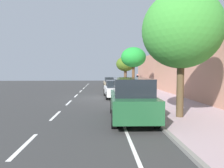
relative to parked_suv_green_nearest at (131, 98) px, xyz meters
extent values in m
plane|color=#333333|center=(-1.18, 7.56, -1.03)|extent=(64.65, 64.65, 0.00)
cube|color=#A99199|center=(3.28, 7.56, -0.96)|extent=(4.43, 40.41, 0.12)
cube|color=gray|center=(0.99, 7.56, -0.96)|extent=(0.16, 40.41, 0.12)
cube|color=white|center=(-3.84, -3.14, -1.02)|extent=(0.14, 2.20, 0.01)
cube|color=white|center=(-3.84, 1.06, -1.02)|extent=(0.14, 2.20, 0.01)
cube|color=white|center=(-3.84, 5.26, -1.02)|extent=(0.14, 2.20, 0.01)
cube|color=white|center=(-3.84, 9.46, -1.02)|extent=(0.14, 2.20, 0.01)
cube|color=white|center=(-3.84, 13.66, -1.02)|extent=(0.14, 2.20, 0.01)
cube|color=white|center=(-3.84, 17.86, -1.02)|extent=(0.14, 2.20, 0.01)
cube|color=white|center=(-3.84, 22.06, -1.02)|extent=(0.14, 2.20, 0.01)
cube|color=white|center=(-3.84, 26.26, -1.02)|extent=(0.14, 2.20, 0.01)
cube|color=white|center=(-0.48, 7.56, -1.02)|extent=(0.12, 40.41, 0.01)
cube|color=tan|center=(5.75, 7.56, 1.30)|extent=(0.50, 40.41, 4.65)
cube|color=#1E512D|center=(0.00, 0.00, -0.25)|extent=(2.05, 4.76, 0.90)
cube|color=black|center=(0.00, 0.00, 0.58)|extent=(1.77, 3.15, 0.76)
cylinder|color=black|center=(0.92, 1.43, -0.65)|extent=(0.24, 0.77, 0.76)
cylinder|color=black|center=(-0.83, 1.48, -0.65)|extent=(0.24, 0.77, 0.76)
cylinder|color=black|center=(0.83, -1.48, -0.65)|extent=(0.24, 0.77, 0.76)
cylinder|color=black|center=(-0.92, -1.43, -0.65)|extent=(0.24, 0.77, 0.76)
cube|color=white|center=(-0.22, 8.09, -0.43)|extent=(1.96, 4.48, 0.64)
cube|color=black|center=(-0.22, 8.09, 0.19)|extent=(1.65, 2.17, 0.60)
cylinder|color=black|center=(0.53, 9.49, -0.70)|extent=(0.25, 0.67, 0.66)
cylinder|color=black|center=(-1.09, 9.41, -0.70)|extent=(0.25, 0.67, 0.66)
cylinder|color=black|center=(0.66, 6.76, -0.70)|extent=(0.25, 0.67, 0.66)
cylinder|color=black|center=(-0.96, 6.69, -0.70)|extent=(0.25, 0.67, 0.66)
cube|color=tan|center=(-0.19, 17.50, -0.43)|extent=(1.88, 4.45, 0.64)
cube|color=black|center=(-0.19, 17.50, 0.19)|extent=(1.61, 2.14, 0.60)
cylinder|color=black|center=(0.58, 18.88, -0.70)|extent=(0.24, 0.67, 0.66)
cylinder|color=black|center=(-1.04, 18.84, -0.70)|extent=(0.24, 0.67, 0.66)
cylinder|color=black|center=(0.66, 16.16, -0.70)|extent=(0.24, 0.67, 0.66)
cylinder|color=black|center=(-0.96, 16.11, -0.70)|extent=(0.24, 0.67, 0.66)
torus|color=black|center=(0.08, 13.84, -0.69)|extent=(0.60, 0.39, 0.67)
torus|color=black|center=(0.96, 13.29, -0.69)|extent=(0.60, 0.39, 0.67)
cylinder|color=#1926A5|center=(0.41, 13.63, -0.60)|extent=(0.57, 0.37, 0.50)
cylinder|color=#1926A5|center=(0.72, 13.44, -0.61)|extent=(0.14, 0.10, 0.46)
cylinder|color=#1926A5|center=(0.45, 13.60, -0.38)|extent=(0.64, 0.41, 0.05)
cylinder|color=#1926A5|center=(0.82, 13.38, -0.76)|extent=(0.32, 0.22, 0.18)
cylinder|color=#1926A5|center=(0.86, 13.35, -0.54)|extent=(0.24, 0.17, 0.33)
cylinder|color=#1926A5|center=(0.11, 13.82, -0.53)|extent=(0.12, 0.09, 0.33)
cube|color=black|center=(0.76, 13.41, -0.34)|extent=(0.26, 0.21, 0.05)
cylinder|color=black|center=(0.14, 13.80, -0.31)|extent=(0.27, 0.41, 0.03)
cylinder|color=#C6B284|center=(0.78, 13.19, -0.63)|extent=(0.15, 0.15, 0.80)
cylinder|color=#C6B284|center=(0.66, 13.03, -0.63)|extent=(0.15, 0.15, 0.80)
cube|color=white|center=(0.72, 13.11, 0.05)|extent=(0.41, 0.44, 0.56)
cylinder|color=white|center=(0.87, 13.32, 0.02)|extent=(0.10, 0.10, 0.54)
cylinder|color=white|center=(0.57, 12.90, 0.02)|extent=(0.10, 0.10, 0.54)
sphere|color=tan|center=(0.72, 13.11, 0.45)|extent=(0.22, 0.22, 0.22)
sphere|color=navy|center=(0.72, 13.11, 0.49)|extent=(0.25, 0.25, 0.25)
cube|color=black|center=(0.88, 13.00, 0.07)|extent=(0.32, 0.35, 0.44)
cylinder|color=#4D3D26|center=(2.36, -0.06, 0.66)|extent=(0.34, 0.34, 3.12)
ellipsoid|color=#3A8E33|center=(2.36, -0.06, 3.24)|extent=(3.72, 3.72, 3.62)
cylinder|color=brown|center=(2.36, 13.93, 0.62)|extent=(0.33, 0.33, 3.05)
ellipsoid|color=green|center=(2.36, 13.93, 2.95)|extent=(2.93, 2.93, 2.35)
cylinder|color=#4F3928|center=(2.36, 21.68, 0.37)|extent=(0.46, 0.46, 2.54)
ellipsoid|color=#44621B|center=(2.36, 21.68, 2.44)|extent=(2.91, 2.91, 2.31)
cylinder|color=black|center=(4.29, 21.54, -0.46)|extent=(0.15, 0.15, 0.88)
cylinder|color=black|center=(4.18, 21.38, -0.46)|extent=(0.15, 0.15, 0.88)
cube|color=black|center=(4.24, 21.46, 0.29)|extent=(0.40, 0.44, 0.62)
cylinder|color=black|center=(4.38, 21.67, 0.26)|extent=(0.10, 0.10, 0.59)
cylinder|color=black|center=(4.09, 21.24, 0.26)|extent=(0.10, 0.10, 0.59)
sphere|color=tan|center=(4.24, 21.46, 0.73)|extent=(0.25, 0.25, 0.25)
camera|label=1|loc=(-1.42, -9.31, 1.29)|focal=31.65mm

